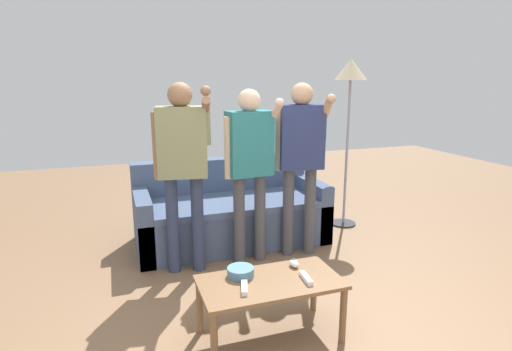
% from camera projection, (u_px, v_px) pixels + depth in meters
% --- Properties ---
extents(ground_plane, '(12.00, 12.00, 0.00)m').
position_uv_depth(ground_plane, '(292.00, 322.00, 2.87)').
color(ground_plane, brown).
extents(couch, '(1.88, 0.87, 0.81)m').
position_uv_depth(couch, '(230.00, 213.00, 4.26)').
color(couch, '#475675').
rests_on(couch, ground).
extents(coffee_table, '(0.90, 0.47, 0.40)m').
position_uv_depth(coffee_table, '(270.00, 288.00, 2.62)').
color(coffee_table, brown).
rests_on(coffee_table, ground).
extents(snack_bowl, '(0.17, 0.17, 0.06)m').
position_uv_depth(snack_bowl, '(241.00, 272.00, 2.66)').
color(snack_bowl, teal).
rests_on(snack_bowl, coffee_table).
extents(game_remote_nunchuk, '(0.06, 0.09, 0.05)m').
position_uv_depth(game_remote_nunchuk, '(294.00, 263.00, 2.80)').
color(game_remote_nunchuk, white).
rests_on(game_remote_nunchuk, coffee_table).
extents(floor_lamp, '(0.34, 0.34, 1.84)m').
position_uv_depth(floor_lamp, '(350.00, 82.00, 4.40)').
color(floor_lamp, '#2D2D33').
rests_on(floor_lamp, ground).
extents(player_left, '(0.48, 0.37, 1.61)m').
position_uv_depth(player_left, '(182.00, 156.00, 3.40)').
color(player_left, '#2D3856').
rests_on(player_left, ground).
extents(player_center, '(0.48, 0.32, 1.55)m').
position_uv_depth(player_center, '(250.00, 157.00, 3.59)').
color(player_center, '#47474C').
rests_on(player_center, ground).
extents(player_right, '(0.47, 0.41, 1.60)m').
position_uv_depth(player_right, '(301.00, 150.00, 3.75)').
color(player_right, '#47474C').
rests_on(player_right, ground).
extents(game_remote_wand_near, '(0.08, 0.15, 0.03)m').
position_uv_depth(game_remote_wand_near, '(244.00, 288.00, 2.49)').
color(game_remote_wand_near, white).
rests_on(game_remote_wand_near, coffee_table).
extents(game_remote_wand_far, '(0.05, 0.16, 0.03)m').
position_uv_depth(game_remote_wand_far, '(306.00, 278.00, 2.61)').
color(game_remote_wand_far, white).
rests_on(game_remote_wand_far, coffee_table).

